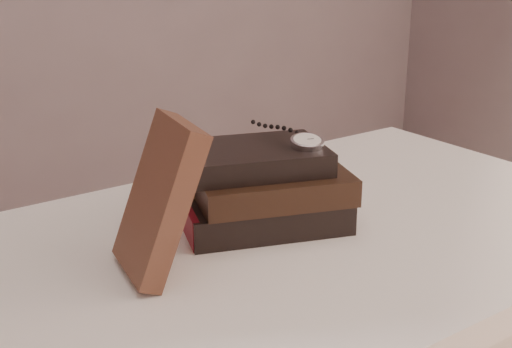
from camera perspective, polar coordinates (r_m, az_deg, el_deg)
table at (r=1.00m, az=3.05°, el=-9.44°), size 1.00×0.60×0.75m
book_stack at (r=0.96m, az=0.56°, el=-1.20°), size 0.26×0.22×0.11m
journal at (r=0.81m, az=-7.98°, el=-2.00°), size 0.11×0.13×0.19m
pocket_watch at (r=0.95m, az=3.96°, el=2.76°), size 0.06×0.15×0.02m
eyeglasses at (r=1.00m, az=-4.99°, el=0.41°), size 0.12×0.13×0.04m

